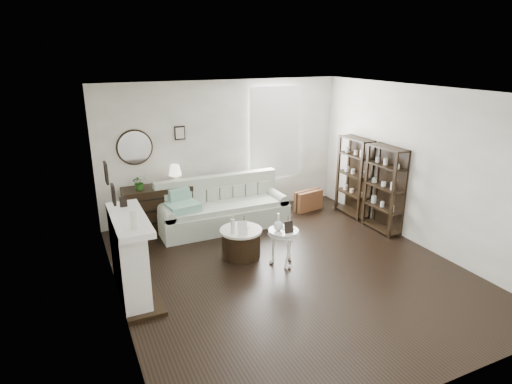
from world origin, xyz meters
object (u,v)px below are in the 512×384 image
dresser (158,208)px  pedestal_table (283,233)px  sofa (222,211)px  drum_table (241,243)px

dresser → pedestal_table: 2.68m
sofa → dresser: size_ratio=1.95×
pedestal_table → dresser: bearing=123.1°
sofa → dresser: bearing=160.8°
dresser → sofa: bearing=-19.2°
drum_table → pedestal_table: bearing=-46.4°
drum_table → pedestal_table: size_ratio=1.18×
drum_table → pedestal_table: 0.78m
drum_table → pedestal_table: pedestal_table is taller
dresser → pedestal_table: dresser is taller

